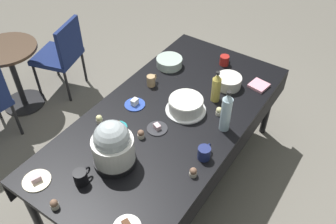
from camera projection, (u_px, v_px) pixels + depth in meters
ground at (168, 177)px, 3.24m from camera, size 9.00×9.00×0.00m
potluck_table at (168, 123)px, 2.77m from camera, size 2.20×1.10×0.75m
frosted_layer_cake at (186, 105)px, 2.74m from camera, size 0.32×0.32×0.12m
slow_cooker at (113, 146)px, 2.30m from camera, size 0.29×0.29×0.35m
glass_salad_bowl at (169, 62)px, 3.19m from camera, size 0.23×0.23×0.08m
ceramic_snack_bowl at (228, 82)px, 2.97m from camera, size 0.21×0.21×0.09m
dessert_plate_charcoal at (157, 128)px, 2.63m from camera, size 0.15×0.15×0.04m
dessert_plate_teal at (118, 127)px, 2.63m from camera, size 0.14×0.14×0.05m
dessert_plate_cobalt at (135, 104)px, 2.82m from camera, size 0.16×0.16×0.06m
dessert_plate_cream at (36, 180)px, 2.28m from camera, size 0.18×0.18×0.05m
cupcake_mint at (193, 172)px, 2.30m from camera, size 0.05×0.05×0.07m
cupcake_lemon at (99, 119)px, 2.66m from camera, size 0.05×0.05×0.07m
cupcake_cocoa at (54, 204)px, 2.13m from camera, size 0.05×0.05×0.07m
cupcake_berry at (141, 134)px, 2.55m from camera, size 0.05×0.05×0.07m
cupcake_rose at (219, 111)px, 2.73m from camera, size 0.05×0.05×0.07m
soda_bottle_ginger_ale at (216, 87)px, 2.79m from camera, size 0.07×0.07×0.27m
soda_bottle_water at (226, 112)px, 2.53m from camera, size 0.08×0.08×0.35m
coffee_mug_black at (81, 177)px, 2.25m from camera, size 0.13×0.09×0.10m
coffee_mug_navy at (204, 153)px, 2.40m from camera, size 0.13×0.09×0.09m
coffee_mug_red at (224, 60)px, 3.21m from camera, size 0.12×0.08×0.09m
coffee_mug_tan at (151, 81)px, 2.98m from camera, size 0.11×0.07×0.09m
paper_napkin_stack at (259, 85)px, 2.99m from camera, size 0.16×0.16×0.02m
maroon_chair_right at (62, 52)px, 3.84m from camera, size 0.54×0.54×0.85m
round_cafe_table at (12, 66)px, 3.64m from camera, size 0.60×0.60×0.72m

